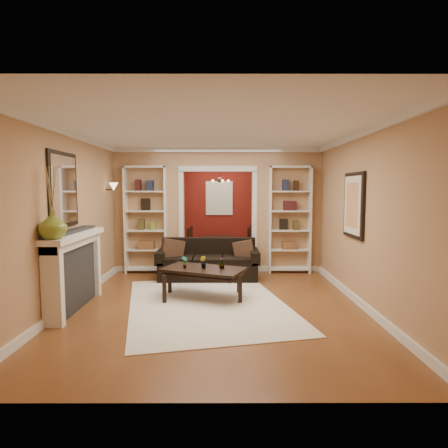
{
  "coord_description": "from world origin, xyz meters",
  "views": [
    {
      "loc": [
        0.12,
        -7.01,
        1.8
      ],
      "look_at": [
        0.13,
        -0.8,
        1.23
      ],
      "focal_mm": 30.0,
      "sensor_mm": 36.0,
      "label": 1
    }
  ],
  "objects_px": {
    "bookshelf_left": "(146,220)",
    "bookshelf_right": "(290,220)",
    "fireplace": "(76,271)",
    "dining_table": "(220,248)",
    "coffee_table": "(203,283)",
    "sofa": "(208,259)"
  },
  "relations": [
    {
      "from": "bookshelf_left",
      "to": "bookshelf_right",
      "type": "relative_size",
      "value": 1.0
    },
    {
      "from": "fireplace",
      "to": "dining_table",
      "type": "height_order",
      "value": "fireplace"
    },
    {
      "from": "coffee_table",
      "to": "bookshelf_left",
      "type": "relative_size",
      "value": 0.57
    },
    {
      "from": "coffee_table",
      "to": "dining_table",
      "type": "height_order",
      "value": "dining_table"
    },
    {
      "from": "bookshelf_right",
      "to": "dining_table",
      "type": "bearing_deg",
      "value": 132.21
    },
    {
      "from": "sofa",
      "to": "bookshelf_left",
      "type": "relative_size",
      "value": 0.88
    },
    {
      "from": "bookshelf_right",
      "to": "fireplace",
      "type": "distance_m",
      "value": 4.47
    },
    {
      "from": "coffee_table",
      "to": "bookshelf_right",
      "type": "bearing_deg",
      "value": 70.05
    },
    {
      "from": "sofa",
      "to": "bookshelf_left",
      "type": "distance_m",
      "value": 1.66
    },
    {
      "from": "sofa",
      "to": "bookshelf_left",
      "type": "bearing_deg",
      "value": 156.95
    },
    {
      "from": "coffee_table",
      "to": "bookshelf_right",
      "type": "relative_size",
      "value": 0.57
    },
    {
      "from": "dining_table",
      "to": "bookshelf_left",
      "type": "bearing_deg",
      "value": 136.67
    },
    {
      "from": "dining_table",
      "to": "sofa",
      "type": "bearing_deg",
      "value": 174.5
    },
    {
      "from": "coffee_table",
      "to": "bookshelf_right",
      "type": "height_order",
      "value": "bookshelf_right"
    },
    {
      "from": "bookshelf_left",
      "to": "fireplace",
      "type": "distance_m",
      "value": 2.65
    },
    {
      "from": "bookshelf_left",
      "to": "dining_table",
      "type": "relative_size",
      "value": 1.55
    },
    {
      "from": "dining_table",
      "to": "coffee_table",
      "type": "bearing_deg",
      "value": 176.11
    },
    {
      "from": "bookshelf_right",
      "to": "fireplace",
      "type": "height_order",
      "value": "bookshelf_right"
    },
    {
      "from": "sofa",
      "to": "bookshelf_right",
      "type": "distance_m",
      "value": 1.98
    },
    {
      "from": "coffee_table",
      "to": "bookshelf_right",
      "type": "xyz_separation_m",
      "value": [
        1.77,
        1.94,
        0.9
      ]
    },
    {
      "from": "fireplace",
      "to": "dining_table",
      "type": "bearing_deg",
      "value": 63.24
    },
    {
      "from": "sofa",
      "to": "fireplace",
      "type": "distance_m",
      "value": 2.73
    }
  ]
}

